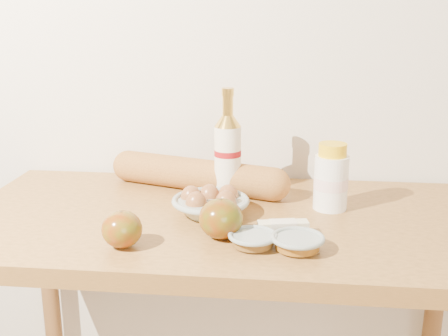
{
  "coord_description": "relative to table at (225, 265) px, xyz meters",
  "views": [
    {
      "loc": [
        0.13,
        0.0,
        1.35
      ],
      "look_at": [
        0.0,
        1.15,
        1.02
      ],
      "focal_mm": 45.0,
      "sensor_mm": 36.0,
      "label": 1
    }
  ],
  "objects": [
    {
      "name": "back_wall",
      "position": [
        0.0,
        0.33,
        0.52
      ],
      "size": [
        3.5,
        0.02,
        2.6
      ],
      "primitive_type": "cube",
      "color": "beige",
      "rests_on": "ground"
    },
    {
      "name": "table",
      "position": [
        0.0,
        0.0,
        0.0
      ],
      "size": [
        1.2,
        0.6,
        0.9
      ],
      "color": "#AB7737",
      "rests_on": "ground"
    },
    {
      "name": "bourbon_bottle",
      "position": [
        -0.01,
        0.14,
        0.23
      ],
      "size": [
        0.08,
        0.08,
        0.27
      ],
      "rotation": [
        0.0,
        0.0,
        -0.16
      ],
      "color": "white",
      "rests_on": "table"
    },
    {
      "name": "cream_bottle",
      "position": [
        0.24,
        0.07,
        0.2
      ],
      "size": [
        0.1,
        0.1,
        0.16
      ],
      "rotation": [
        0.0,
        0.0,
        0.42
      ],
      "color": "white",
      "rests_on": "table"
    },
    {
      "name": "egg_bowl",
      "position": [
        -0.03,
        0.0,
        0.15
      ],
      "size": [
        0.21,
        0.21,
        0.06
      ],
      "rotation": [
        0.0,
        0.0,
        0.21
      ],
      "color": "#919E99",
      "rests_on": "table"
    },
    {
      "name": "baguette",
      "position": [
        -0.09,
        0.17,
        0.16
      ],
      "size": [
        0.49,
        0.22,
        0.08
      ],
      "rotation": [
        0.0,
        0.0,
        -0.3
      ],
      "color": "#B87A38",
      "rests_on": "table"
    },
    {
      "name": "apple_redgreen_front",
      "position": [
        -0.18,
        -0.19,
        0.16
      ],
      "size": [
        0.08,
        0.08,
        0.07
      ],
      "rotation": [
        0.0,
        0.0,
        -0.04
      ],
      "color": "#960E08",
      "rests_on": "table"
    },
    {
      "name": "apple_redgreen_right",
      "position": [
        0.0,
        -0.13,
        0.16
      ],
      "size": [
        0.11,
        0.11,
        0.08
      ],
      "rotation": [
        0.0,
        0.0,
        0.3
      ],
      "color": "maroon",
      "rests_on": "table"
    },
    {
      "name": "sugar_bowl",
      "position": [
        0.07,
        -0.16,
        0.14
      ],
      "size": [
        0.11,
        0.11,
        0.03
      ],
      "rotation": [
        0.0,
        0.0,
        0.09
      ],
      "color": "gray",
      "rests_on": "table"
    },
    {
      "name": "syrup_bowl",
      "position": [
        0.16,
        -0.17,
        0.14
      ],
      "size": [
        0.11,
        0.11,
        0.03
      ],
      "rotation": [
        0.0,
        0.0,
        0.08
      ],
      "color": "gray",
      "rests_on": "table"
    },
    {
      "name": "butter_stick",
      "position": [
        0.13,
        -0.1,
        0.14
      ],
      "size": [
        0.11,
        0.05,
        0.03
      ],
      "rotation": [
        0.0,
        0.0,
        0.2
      ],
      "color": "beige",
      "rests_on": "table"
    }
  ]
}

